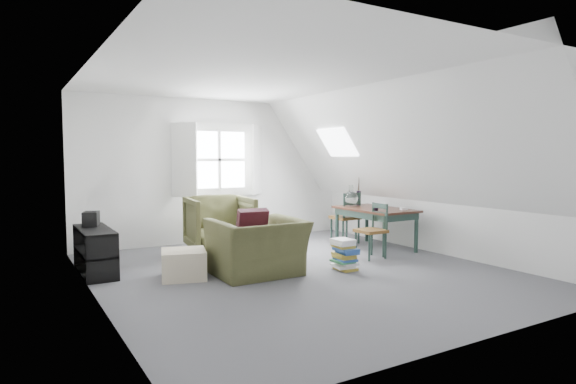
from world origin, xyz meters
TOP-DOWN VIEW (x-y plane):
  - floor at (0.00, 0.00)m, footprint 5.50×5.50m
  - ceiling at (0.00, 0.00)m, footprint 5.50×5.50m
  - wall_back at (0.00, 2.75)m, footprint 5.00×0.00m
  - wall_front at (0.00, -2.75)m, footprint 5.00×0.00m
  - wall_left at (-2.50, 0.00)m, footprint 0.00×5.50m
  - wall_right at (2.50, 0.00)m, footprint 0.00×5.50m
  - slope_left at (-1.55, 0.00)m, footprint 3.19×5.50m
  - slope_right at (1.55, 0.00)m, footprint 3.19×5.50m
  - dormer_window at (0.00, 2.68)m, footprint 1.71×0.35m
  - skylight at (1.55, 1.30)m, footprint 0.35×0.75m
  - armchair_near at (-0.56, 0.13)m, footprint 1.10×0.96m
  - armchair_far at (-0.40, 1.74)m, footprint 1.06×1.09m
  - throw_pillow at (-0.56, 0.28)m, footprint 0.42×0.27m
  - ottoman at (-1.42, 0.46)m, footprint 0.65×0.65m
  - dining_table at (1.92, 0.75)m, footprint 0.80×1.33m
  - demijohn at (1.77, 1.20)m, footprint 0.25×0.25m
  - vase_twigs at (2.02, 1.30)m, footprint 0.08×0.09m
  - cup at (1.67, 0.45)m, footprint 0.13×0.13m
  - paper_box at (2.12, 0.30)m, footprint 0.12×0.09m
  - dining_chair_far at (1.80, 1.37)m, footprint 0.42×0.42m
  - dining_chair_near at (1.39, 0.20)m, footprint 0.38×0.38m
  - media_shelf at (-2.32, 1.25)m, footprint 0.38×1.14m
  - electronics_box at (-2.32, 1.54)m, footprint 0.26×0.30m
  - magazine_stack at (0.57, -0.20)m, footprint 0.31×0.37m

SIDE VIEW (x-z plane):
  - floor at x=0.00m, z-range 0.00..0.00m
  - armchair_near at x=-0.56m, z-range -0.36..0.36m
  - armchair_far at x=-0.40m, z-range -0.45..0.45m
  - ottoman at x=-1.42m, z-range 0.00..0.35m
  - magazine_stack at x=0.57m, z-range 0.00..0.41m
  - media_shelf at x=-2.32m, z-range -0.03..0.56m
  - dining_chair_near at x=1.39m, z-range 0.02..0.83m
  - dining_chair_far at x=1.80m, z-range 0.02..0.91m
  - dining_table at x=1.92m, z-range 0.25..0.91m
  - throw_pillow at x=-0.56m, z-range 0.43..0.84m
  - cup at x=1.67m, z-range 0.62..0.72m
  - electronics_box at x=-2.32m, z-range 0.57..0.78m
  - paper_box at x=2.12m, z-range 0.67..0.70m
  - vase_twigs at x=2.02m, z-range 0.50..1.11m
  - demijohn at x=1.77m, z-range 0.64..0.98m
  - wall_back at x=0.00m, z-range -1.25..3.75m
  - wall_front at x=0.00m, z-range -1.25..3.75m
  - wall_left at x=-2.50m, z-range -1.50..4.00m
  - wall_right at x=2.50m, z-range -1.50..4.00m
  - dormer_window at x=0.00m, z-range 0.80..2.10m
  - skylight at x=1.55m, z-range 1.51..1.98m
  - slope_left at x=-1.55m, z-range -0.47..4.02m
  - slope_right at x=1.55m, z-range -0.47..4.02m
  - ceiling at x=0.00m, z-range 2.50..2.50m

